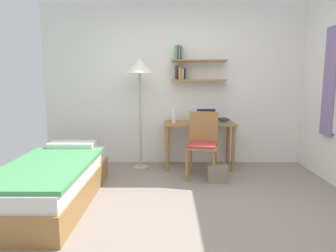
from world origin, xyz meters
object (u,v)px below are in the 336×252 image
object	(u,v)px
desk	(199,131)
desk_chair	(202,142)
water_bottle	(174,115)
bed	(52,182)
standing_lamp	(140,71)
book_stack	(222,121)
handbag	(218,173)
laptop	(206,119)

from	to	relation	value
desk	desk_chair	distance (m)	0.48
desk	water_bottle	xyz separation A→B (m)	(-0.40, -0.04, 0.26)
bed	standing_lamp	size ratio (longest dim) A/B	1.15
book_stack	handbag	xyz separation A→B (m)	(-0.17, -0.68, -0.62)
desk	standing_lamp	world-z (taller)	standing_lamp
water_bottle	desk_chair	bearing A→B (deg)	-48.02
laptop	desk_chair	bearing A→B (deg)	-102.33
water_bottle	handbag	world-z (taller)	water_bottle
bed	desk_chair	bearing A→B (deg)	26.89
bed	desk	xyz separation A→B (m)	(1.79, 1.38, 0.34)
laptop	book_stack	bearing A→B (deg)	-15.90
bed	standing_lamp	world-z (taller)	standing_lamp
bed	laptop	bearing A→B (deg)	36.93
book_stack	desk	bearing A→B (deg)	176.76
bed	desk_chair	world-z (taller)	desk_chair
standing_lamp	book_stack	bearing A→B (deg)	0.61
bed	laptop	distance (m)	2.44
laptop	book_stack	world-z (taller)	laptop
standing_lamp	handbag	bearing A→B (deg)	-31.34
standing_lamp	laptop	world-z (taller)	standing_lamp
desk	bed	bearing A→B (deg)	-142.29
desk_chair	standing_lamp	distance (m)	1.42
desk	book_stack	size ratio (longest dim) A/B	4.26
bed	book_stack	bearing A→B (deg)	32.45
standing_lamp	handbag	distance (m)	1.89
desk	standing_lamp	xyz separation A→B (m)	(-0.91, -0.03, 0.92)
book_stack	water_bottle	bearing A→B (deg)	-178.84
water_bottle	standing_lamp	bearing A→B (deg)	179.82
water_bottle	book_stack	world-z (taller)	water_bottle
standing_lamp	handbag	size ratio (longest dim) A/B	4.42
laptop	handbag	world-z (taller)	laptop
desk	laptop	distance (m)	0.23
desk	laptop	bearing A→B (deg)	22.73
handbag	desk	bearing A→B (deg)	105.01
standing_lamp	desk	bearing A→B (deg)	2.11
desk	book_stack	bearing A→B (deg)	-3.24
book_stack	desk_chair	bearing A→B (deg)	-127.88
laptop	book_stack	size ratio (longest dim) A/B	1.30
bed	water_bottle	xyz separation A→B (m)	(1.39, 1.35, 0.60)
bed	water_bottle	distance (m)	2.03
laptop	water_bottle	bearing A→B (deg)	-170.71
standing_lamp	water_bottle	distance (m)	0.85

